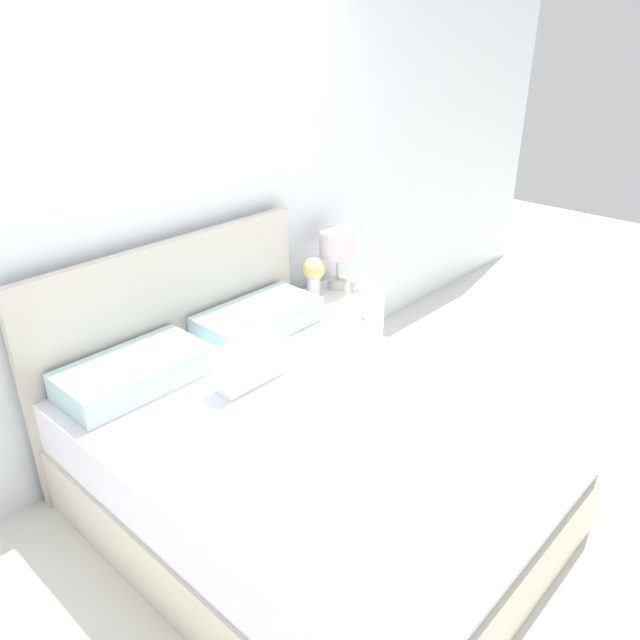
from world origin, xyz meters
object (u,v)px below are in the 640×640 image
object	(u,v)px
table_lamp	(338,247)
flower_vase	(314,273)
bed	(301,456)
alarm_clock	(357,285)
nightstand	(339,332)

from	to	relation	value
table_lamp	flower_vase	distance (m)	0.24
bed	table_lamp	xyz separation A→B (m)	(1.17, 0.80, 0.54)
table_lamp	alarm_clock	distance (m)	0.27
nightstand	table_lamp	size ratio (longest dim) A/B	1.52
nightstand	alarm_clock	bearing A→B (deg)	-29.41
table_lamp	nightstand	bearing A→B (deg)	-127.27
table_lamp	flower_vase	bearing A→B (deg)	174.36
bed	table_lamp	size ratio (longest dim) A/B	5.36
table_lamp	flower_vase	xyz separation A→B (m)	(-0.20, 0.02, -0.12)
bed	alarm_clock	distance (m)	1.43
bed	table_lamp	distance (m)	1.51
bed	flower_vase	distance (m)	1.33
alarm_clock	nightstand	bearing A→B (deg)	150.59
nightstand	flower_vase	bearing A→B (deg)	152.67
flower_vase	nightstand	bearing A→B (deg)	-27.33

